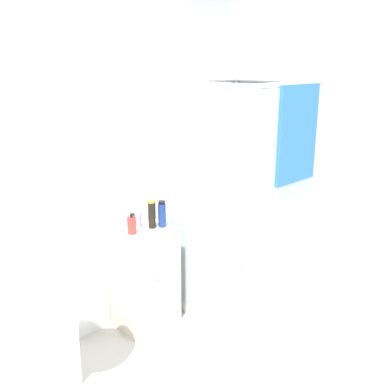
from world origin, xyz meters
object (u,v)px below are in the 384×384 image
at_px(shampoo_bottle_blue, 162,214).
at_px(lotion_bottle_white, 139,220).
at_px(sink, 62,294).
at_px(shampoo_bottle_tall_black, 152,214).
at_px(soap_dispenser, 132,225).

relative_size(shampoo_bottle_blue, lotion_bottle_white, 1.47).
xyz_separation_m(sink, lotion_bottle_white, (0.81, 0.29, 0.19)).
height_order(shampoo_bottle_tall_black, shampoo_bottle_blue, shampoo_bottle_tall_black).
distance_m(sink, soap_dispenser, 0.75).
height_order(soap_dispenser, shampoo_bottle_tall_black, shampoo_bottle_tall_black).
distance_m(sink, shampoo_bottle_blue, 0.99).
distance_m(sink, shampoo_bottle_tall_black, 0.93).
height_order(shampoo_bottle_tall_black, lotion_bottle_white, shampoo_bottle_tall_black).
height_order(sink, lotion_bottle_white, sink).
xyz_separation_m(shampoo_bottle_blue, lotion_bottle_white, (-0.14, 0.11, -0.04)).
relative_size(shampoo_bottle_tall_black, lotion_bottle_white, 1.58).
bearing_deg(shampoo_bottle_tall_black, soap_dispenser, 178.56).
bearing_deg(shampoo_bottle_tall_black, sink, -166.23).
bearing_deg(soap_dispenser, shampoo_bottle_tall_black, -1.44).
bearing_deg(sink, soap_dispenser, 17.59).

